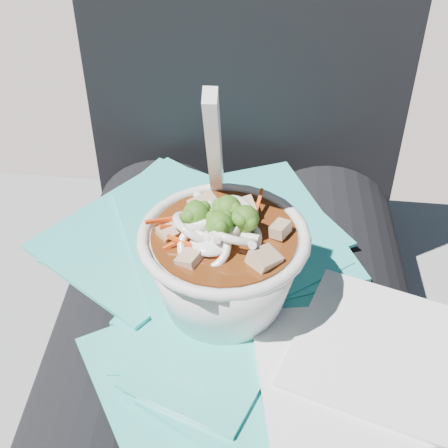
# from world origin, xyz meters

# --- Properties ---
(stone_ledge) EXTENTS (1.03, 0.56, 0.43)m
(stone_ledge) POSITION_xyz_m (0.00, 0.15, 0.21)
(stone_ledge) COLOR slate
(stone_ledge) RESTS_ON ground
(lap) EXTENTS (0.35, 0.48, 0.16)m
(lap) POSITION_xyz_m (0.00, 0.00, 0.51)
(lap) COLOR black
(lap) RESTS_ON stone_ledge
(person_body) EXTENTS (0.34, 0.94, 0.98)m
(person_body) POSITION_xyz_m (0.00, 0.09, 0.54)
(person_body) COLOR black
(person_body) RESTS_ON ground
(plastic_bag) EXTENTS (0.36, 0.40, 0.02)m
(plastic_bag) POSITION_xyz_m (-0.02, 0.03, 0.60)
(plastic_bag) COLOR #2BB6AD
(plastic_bag) RESTS_ON lap
(napkins) EXTENTS (0.18, 0.18, 0.01)m
(napkins) POSITION_xyz_m (0.10, -0.06, 0.61)
(napkins) COLOR white
(napkins) RESTS_ON plastic_bag
(udon_bowl) EXTENTS (0.13, 0.14, 0.19)m
(udon_bowl) POSITION_xyz_m (-0.01, -0.00, 0.66)
(udon_bowl) COLOR white
(udon_bowl) RESTS_ON plastic_bag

